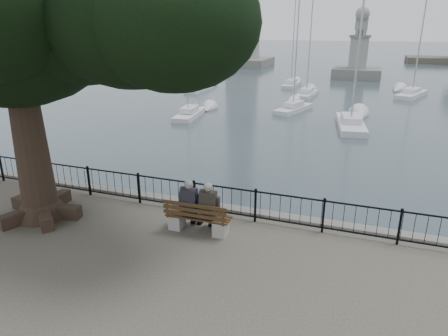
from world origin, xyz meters
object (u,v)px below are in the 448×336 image
at_px(lion_monument, 358,60).
at_px(tree, 37,6).
at_px(person_left, 191,206).
at_px(bench, 198,221).
at_px(person_right, 210,209).

bearing_deg(lion_monument, tree, -97.53).
distance_m(person_left, lion_monument, 48.58).
relative_size(bench, person_right, 1.20).
bearing_deg(person_left, bench, -23.53).
xyz_separation_m(bench, lion_monument, (2.37, 48.61, 0.94)).
bearing_deg(person_left, tree, -170.25).
bearing_deg(person_right, lion_monument, 87.60).
height_order(person_left, person_right, same).
relative_size(person_right, lion_monument, 0.17).
distance_m(bench, tree, 7.09).
distance_m(person_right, tree, 7.01).
relative_size(person_left, tree, 0.14).
distance_m(bench, person_left, 0.46).
bearing_deg(bench, tree, -172.20).
xyz_separation_m(bench, person_left, (-0.24, 0.10, 0.38)).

